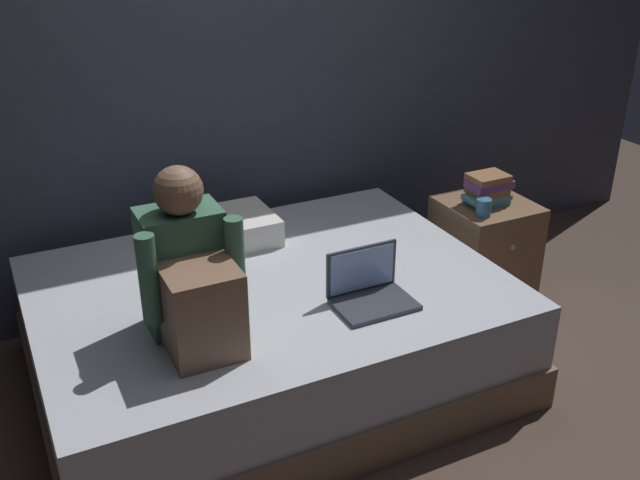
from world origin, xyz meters
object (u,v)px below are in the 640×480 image
at_px(nightstand, 483,251).
at_px(book_stack, 488,189).
at_px(mug, 484,208).
at_px(laptop, 369,290).
at_px(bed, 270,330).
at_px(pillow, 215,231).
at_px(person_sitting, 190,276).

height_order(nightstand, book_stack, book_stack).
distance_m(book_stack, mug, 0.16).
height_order(laptop, mug, laptop).
xyz_separation_m(bed, book_stack, (1.28, 0.15, 0.39)).
distance_m(laptop, pillow, 0.88).
distance_m(bed, pillow, 0.56).
bearing_deg(book_stack, laptop, -153.08).
distance_m(bed, person_sitting, 0.70).
height_order(bed, mug, mug).
height_order(person_sitting, laptop, person_sitting).
bearing_deg(pillow, person_sitting, -114.78).
bearing_deg(nightstand, laptop, -153.27).
bearing_deg(nightstand, bed, -173.09).
distance_m(nightstand, laptop, 1.15).
distance_m(person_sitting, book_stack, 1.74).
relative_size(nightstand, mug, 6.20).
distance_m(person_sitting, laptop, 0.74).
bearing_deg(laptop, pillow, 115.75).
xyz_separation_m(nightstand, mug, (-0.13, -0.12, 0.32)).
distance_m(nightstand, book_stack, 0.36).
xyz_separation_m(pillow, mug, (1.25, -0.41, 0.04)).
bearing_deg(person_sitting, pillow, 65.22).
bearing_deg(pillow, nightstand, -11.97).
xyz_separation_m(person_sitting, pillow, (0.33, 0.71, -0.19)).
bearing_deg(laptop, person_sitting, 173.56).
xyz_separation_m(nightstand, pillow, (-1.38, 0.29, 0.28)).
xyz_separation_m(nightstand, book_stack, (-0.02, -0.01, 0.36)).
relative_size(bed, nightstand, 3.58).
bearing_deg(laptop, bed, 131.43).
bearing_deg(bed, laptop, -48.57).
xyz_separation_m(laptop, book_stack, (0.98, 0.50, 0.09)).
relative_size(nightstand, laptop, 1.74).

